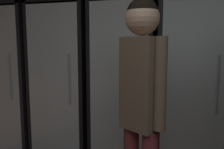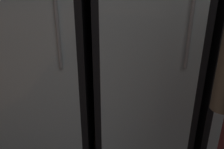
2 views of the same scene
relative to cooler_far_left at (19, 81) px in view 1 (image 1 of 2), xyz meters
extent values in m
cube|color=#382619|center=(1.99, 0.34, 0.46)|extent=(6.00, 0.06, 2.80)
cube|color=black|center=(0.00, 0.27, 0.02)|extent=(0.64, 0.04, 1.92)
cube|color=black|center=(0.30, -0.04, 0.02)|extent=(0.04, 0.67, 1.92)
cube|color=black|center=(0.00, -0.04, 0.93)|extent=(0.64, 0.67, 0.10)
cube|color=white|center=(0.00, 0.24, 0.02)|extent=(0.56, 0.02, 1.68)
cylinder|color=#B2B2B7|center=(0.19, -0.39, 0.12)|extent=(0.02, 0.02, 0.50)
cube|color=silver|center=(0.00, -0.04, -0.82)|extent=(0.54, 0.59, 0.02)
cylinder|color=#194723|center=(-0.20, -0.09, -0.71)|extent=(0.07, 0.07, 0.20)
cylinder|color=#194723|center=(-0.20, -0.09, -0.57)|extent=(0.03, 0.03, 0.09)
cylinder|color=tan|center=(-0.20, -0.09, -0.71)|extent=(0.07, 0.07, 0.06)
cylinder|color=black|center=(-0.08, -0.01, -0.71)|extent=(0.08, 0.08, 0.20)
cylinder|color=black|center=(-0.08, -0.01, -0.57)|extent=(0.03, 0.03, 0.09)
cylinder|color=tan|center=(-0.08, -0.01, -0.71)|extent=(0.08, 0.08, 0.05)
cylinder|color=#9EAD99|center=(0.07, -0.02, -0.72)|extent=(0.08, 0.08, 0.18)
cylinder|color=#9EAD99|center=(0.07, -0.02, -0.59)|extent=(0.03, 0.03, 0.08)
cylinder|color=#2D2D33|center=(0.07, -0.02, -0.73)|extent=(0.08, 0.08, 0.06)
cylinder|color=brown|center=(0.20, -0.04, -0.71)|extent=(0.07, 0.07, 0.19)
cylinder|color=brown|center=(0.20, -0.04, -0.58)|extent=(0.02, 0.02, 0.07)
cylinder|color=tan|center=(0.20, -0.04, -0.73)|extent=(0.07, 0.07, 0.06)
cube|color=silver|center=(0.00, -0.04, -0.26)|extent=(0.54, 0.59, 0.02)
cylinder|color=#194723|center=(-0.13, -0.08, -0.16)|extent=(0.07, 0.07, 0.19)
cylinder|color=#194723|center=(-0.13, -0.08, -0.01)|extent=(0.03, 0.03, 0.10)
cylinder|color=#B2332D|center=(-0.13, -0.08, -0.16)|extent=(0.07, 0.07, 0.06)
cylinder|color=#194723|center=(0.13, -0.05, -0.14)|extent=(0.07, 0.07, 0.22)
cylinder|color=#194723|center=(0.13, -0.05, 0.00)|extent=(0.02, 0.02, 0.06)
cylinder|color=white|center=(0.13, -0.05, -0.16)|extent=(0.07, 0.07, 0.08)
cube|color=silver|center=(0.00, -0.04, 0.30)|extent=(0.54, 0.59, 0.02)
cylinder|color=gray|center=(-0.06, -0.04, 0.40)|extent=(0.07, 0.07, 0.20)
cylinder|color=gray|center=(-0.06, -0.04, 0.54)|extent=(0.03, 0.03, 0.06)
cylinder|color=beige|center=(-0.06, -0.04, 0.38)|extent=(0.07, 0.07, 0.06)
cylinder|color=#336B38|center=(0.06, -0.09, 0.41)|extent=(0.06, 0.06, 0.21)
cylinder|color=#336B38|center=(0.06, -0.09, 0.56)|extent=(0.02, 0.02, 0.09)
cylinder|color=#B2332D|center=(0.06, -0.09, 0.38)|extent=(0.06, 0.06, 0.06)
cylinder|color=brown|center=(0.21, -0.07, 0.40)|extent=(0.06, 0.06, 0.20)
cylinder|color=brown|center=(0.21, -0.07, 0.54)|extent=(0.02, 0.02, 0.08)
cylinder|color=tan|center=(0.21, -0.07, 0.39)|extent=(0.07, 0.07, 0.07)
cube|color=black|center=(0.68, 0.27, 0.02)|extent=(0.64, 0.04, 1.92)
cube|color=black|center=(0.39, -0.04, 0.02)|extent=(0.04, 0.67, 1.92)
cube|color=black|center=(0.98, -0.04, 0.02)|extent=(0.04, 0.67, 1.92)
cube|color=black|center=(0.68, -0.04, 0.93)|extent=(0.64, 0.67, 0.10)
cube|color=white|center=(0.68, 0.24, 0.02)|extent=(0.56, 0.02, 1.68)
cube|color=silver|center=(0.68, -0.37, 0.02)|extent=(0.56, 0.02, 1.68)
cylinder|color=#B2B2B7|center=(0.88, -0.39, 0.12)|extent=(0.02, 0.02, 0.50)
cylinder|color=#194723|center=(0.51, -0.06, -0.71)|extent=(0.08, 0.08, 0.21)
cylinder|color=#194723|center=(0.51, -0.06, -0.56)|extent=(0.03, 0.03, 0.09)
cylinder|color=white|center=(0.51, -0.06, -0.73)|extent=(0.08, 0.08, 0.07)
cylinder|color=brown|center=(0.69, -0.01, -0.69)|extent=(0.07, 0.07, 0.24)
cylinder|color=brown|center=(0.69, -0.01, -0.54)|extent=(0.03, 0.03, 0.08)
cylinder|color=beige|center=(0.69, -0.01, -0.72)|extent=(0.08, 0.08, 0.09)
cylinder|color=gray|center=(0.87, -0.04, -0.71)|extent=(0.08, 0.08, 0.20)
cylinder|color=gray|center=(0.87, -0.04, -0.57)|extent=(0.03, 0.03, 0.09)
cylinder|color=tan|center=(0.87, -0.04, -0.71)|extent=(0.08, 0.08, 0.08)
cube|color=silver|center=(0.68, -0.04, -0.26)|extent=(0.54, 0.59, 0.02)
cylinder|color=#194723|center=(0.56, 0.00, -0.16)|extent=(0.07, 0.07, 0.19)
cylinder|color=#194723|center=(0.56, 0.00, -0.02)|extent=(0.02, 0.02, 0.09)
cylinder|color=#2D2D33|center=(0.56, 0.00, -0.18)|extent=(0.07, 0.07, 0.06)
cylinder|color=#9EAD99|center=(0.82, -0.01, -0.16)|extent=(0.07, 0.07, 0.18)
cylinder|color=#9EAD99|center=(0.82, -0.01, -0.03)|extent=(0.02, 0.02, 0.08)
cylinder|color=white|center=(0.82, -0.01, -0.18)|extent=(0.07, 0.07, 0.05)
cube|color=silver|center=(0.68, -0.04, 0.30)|extent=(0.54, 0.59, 0.02)
cylinder|color=#336B38|center=(0.54, -0.09, 0.40)|extent=(0.08, 0.08, 0.18)
cylinder|color=#336B38|center=(0.54, -0.09, 0.53)|extent=(0.02, 0.02, 0.09)
cylinder|color=white|center=(0.54, -0.09, 0.38)|extent=(0.08, 0.08, 0.07)
cylinder|color=#194723|center=(0.83, -0.06, 0.40)|extent=(0.06, 0.06, 0.19)
cylinder|color=#194723|center=(0.83, -0.06, 0.55)|extent=(0.02, 0.02, 0.09)
cylinder|color=white|center=(0.83, -0.06, 0.39)|extent=(0.07, 0.07, 0.07)
cube|color=black|center=(1.37, 0.27, 0.02)|extent=(0.64, 0.04, 1.92)
cube|color=black|center=(1.07, -0.04, 0.02)|extent=(0.04, 0.67, 1.92)
cube|color=black|center=(1.67, -0.04, 0.02)|extent=(0.04, 0.67, 1.92)
cube|color=white|center=(1.37, 0.24, 0.02)|extent=(0.56, 0.02, 1.68)
cube|color=silver|center=(1.37, -0.37, 0.02)|extent=(0.56, 0.02, 1.68)
cylinder|color=#B2B2B7|center=(1.56, -0.39, 0.12)|extent=(0.02, 0.02, 0.50)
cylinder|color=#9EAD99|center=(1.16, -0.08, -0.69)|extent=(0.07, 0.07, 0.24)
cylinder|color=#9EAD99|center=(1.16, -0.08, -0.53)|extent=(0.03, 0.03, 0.08)
cylinder|color=#2D2D33|center=(1.16, -0.08, -0.71)|extent=(0.07, 0.07, 0.08)
cylinder|color=#9EAD99|center=(1.31, -0.01, -0.72)|extent=(0.08, 0.08, 0.18)
cylinder|color=#9EAD99|center=(1.31, -0.01, -0.59)|extent=(0.02, 0.02, 0.08)
cylinder|color=tan|center=(1.31, -0.01, -0.73)|extent=(0.08, 0.08, 0.06)
cylinder|color=gray|center=(1.44, -0.05, -0.59)|extent=(0.02, 0.02, 0.08)
cylinder|color=#194723|center=(1.57, -0.07, -0.56)|extent=(0.03, 0.03, 0.09)
cube|color=silver|center=(1.37, -0.04, -0.26)|extent=(0.54, 0.59, 0.02)
cylinder|color=#336B38|center=(1.23, -0.05, -0.14)|extent=(0.06, 0.06, 0.23)
cylinder|color=#336B38|center=(1.23, -0.05, 0.02)|extent=(0.02, 0.02, 0.08)
cylinder|color=#2D2D33|center=(1.23, -0.05, -0.16)|extent=(0.06, 0.06, 0.06)
cylinder|color=black|center=(1.50, -0.06, -0.14)|extent=(0.06, 0.06, 0.22)
cylinder|color=black|center=(1.50, -0.06, 0.00)|extent=(0.02, 0.02, 0.07)
cylinder|color=#2D2D33|center=(1.50, -0.06, -0.15)|extent=(0.06, 0.06, 0.09)
cube|color=silver|center=(1.37, -0.04, 0.30)|extent=(0.54, 0.59, 0.02)
cylinder|color=#194723|center=(1.18, -0.03, 0.40)|extent=(0.08, 0.08, 0.19)
cylinder|color=#194723|center=(1.18, -0.03, 0.54)|extent=(0.02, 0.02, 0.09)
cylinder|color=tan|center=(1.18, -0.03, 0.40)|extent=(0.08, 0.08, 0.06)
cylinder|color=gray|center=(1.37, 0.00, 0.41)|extent=(0.07, 0.07, 0.22)
cylinder|color=gray|center=(1.37, 0.00, 0.56)|extent=(0.02, 0.02, 0.08)
cylinder|color=beige|center=(1.37, 0.00, 0.40)|extent=(0.07, 0.07, 0.06)
cylinder|color=brown|center=(1.55, -0.09, 0.41)|extent=(0.07, 0.07, 0.22)
cylinder|color=brown|center=(1.55, -0.09, 0.57)|extent=(0.03, 0.03, 0.10)
cylinder|color=#B2332D|center=(1.55, -0.09, 0.42)|extent=(0.07, 0.07, 0.06)
cube|color=black|center=(2.05, 0.27, 0.02)|extent=(0.64, 0.04, 1.92)
cube|color=black|center=(1.76, -0.04, 0.02)|extent=(0.04, 0.67, 1.92)
cube|color=black|center=(2.35, -0.04, 0.02)|extent=(0.04, 0.67, 1.92)
cube|color=white|center=(2.05, 0.24, 0.02)|extent=(0.56, 0.02, 1.68)
cube|color=silver|center=(2.05, -0.37, 0.02)|extent=(0.56, 0.02, 1.68)
cylinder|color=#B2B2B7|center=(2.25, -0.39, 0.12)|extent=(0.02, 0.02, 0.50)
cylinder|color=#336B38|center=(1.88, -0.05, -0.58)|extent=(0.02, 0.02, 0.09)
cylinder|color=black|center=(2.05, -0.01, -0.54)|extent=(0.02, 0.02, 0.08)
cylinder|color=brown|center=(2.24, -0.03, -0.55)|extent=(0.02, 0.02, 0.09)
cube|color=silver|center=(2.05, -0.04, -0.40)|extent=(0.54, 0.59, 0.02)
cylinder|color=#336B38|center=(1.92, -0.07, -0.29)|extent=(0.07, 0.07, 0.21)
cylinder|color=#336B38|center=(1.92, -0.07, -0.15)|extent=(0.03, 0.03, 0.07)
cylinder|color=white|center=(1.92, -0.07, -0.30)|extent=(0.07, 0.07, 0.07)
cylinder|color=brown|center=(2.18, 0.00, -0.30)|extent=(0.07, 0.07, 0.19)
cylinder|color=brown|center=(2.18, 0.00, -0.17)|extent=(0.03, 0.03, 0.07)
cylinder|color=beige|center=(2.18, 0.00, -0.29)|extent=(0.07, 0.07, 0.05)
cube|color=silver|center=(2.05, -0.04, 0.02)|extent=(0.54, 0.59, 0.02)
cylinder|color=gray|center=(1.93, -0.05, 0.12)|extent=(0.07, 0.07, 0.19)
cylinder|color=gray|center=(1.93, -0.05, 0.26)|extent=(0.02, 0.02, 0.09)
cylinder|color=#B2332D|center=(1.93, -0.05, 0.10)|extent=(0.08, 0.08, 0.07)
cylinder|color=#336B38|center=(2.19, -0.01, 0.14)|extent=(0.06, 0.06, 0.22)
cylinder|color=#336B38|center=(2.19, -0.01, 0.28)|extent=(0.02, 0.02, 0.07)
cylinder|color=#2D2D33|center=(2.19, -0.01, 0.12)|extent=(0.07, 0.07, 0.08)
cube|color=silver|center=(2.05, -0.04, 0.44)|extent=(0.54, 0.59, 0.02)
cylinder|color=black|center=(1.93, -0.01, 0.56)|extent=(0.06, 0.06, 0.23)
cylinder|color=black|center=(1.93, -0.01, 0.72)|extent=(0.03, 0.03, 0.09)
cylinder|color=tan|center=(1.93, -0.01, 0.56)|extent=(0.07, 0.07, 0.09)
cylinder|color=#336B38|center=(2.20, -0.01, 0.55)|extent=(0.07, 0.07, 0.20)
cylinder|color=#336B38|center=(2.20, -0.01, 0.68)|extent=(0.02, 0.02, 0.06)
cylinder|color=tan|center=(2.20, -0.01, 0.52)|extent=(0.08, 0.08, 0.08)
cube|color=#72604C|center=(1.67, -0.98, 0.20)|extent=(0.29, 0.27, 0.62)
cylinder|color=#72604C|center=(1.54, -0.90, 0.21)|extent=(0.08, 0.08, 0.59)
cylinder|color=#72604C|center=(1.80, -1.06, 0.21)|extent=(0.08, 0.08, 0.59)
sphere|color=beige|center=(1.67, -0.98, 0.63)|extent=(0.22, 0.22, 0.22)
sphere|color=black|center=(1.67, -0.98, 0.65)|extent=(0.21, 0.21, 0.21)
camera|label=1|loc=(1.86, -2.51, 0.45)|focal=37.22mm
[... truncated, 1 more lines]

